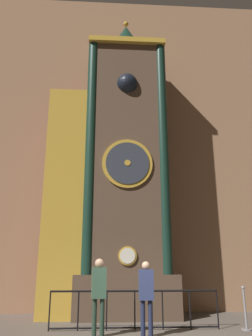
{
  "coord_description": "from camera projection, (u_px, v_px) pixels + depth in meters",
  "views": [
    {
      "loc": [
        -0.91,
        -7.07,
        1.65
      ],
      "look_at": [
        -0.22,
        3.95,
        4.85
      ],
      "focal_mm": 35.0,
      "sensor_mm": 36.0,
      "label": 1
    }
  ],
  "objects": [
    {
      "name": "cathedral_back_wall",
      "position": [
        127.0,
        138.0,
        13.14
      ],
      "size": [
        24.0,
        0.32,
        12.92
      ],
      "color": "#936B4C",
      "rests_on": "ground_plane"
    },
    {
      "name": "clock_tower",
      "position": [
        113.0,
        173.0,
        11.38
      ],
      "size": [
        4.34,
        1.82,
        10.99
      ],
      "color": "brown",
      "rests_on": "ground_plane"
    },
    {
      "name": "railing_fence",
      "position": [
        135.0,
        307.0,
        8.45
      ],
      "size": [
        4.38,
        0.05,
        0.96
      ],
      "color": "black",
      "rests_on": "ground_plane"
    },
    {
      "name": "visitor_near",
      "position": [
        99.0,
        289.0,
        7.81
      ],
      "size": [
        0.36,
        0.26,
        1.74
      ],
      "rotation": [
        0.0,
        0.0,
        0.11
      ],
      "color": "#213427",
      "rests_on": "ground_plane"
    },
    {
      "name": "visitor_far",
      "position": [
        146.0,
        291.0,
        7.76
      ],
      "size": [
        0.34,
        0.22,
        1.68
      ],
      "rotation": [
        0.0,
        0.0,
        -0.0
      ],
      "color": "#1B213A",
      "rests_on": "ground_plane"
    },
    {
      "name": "stanchion_post",
      "position": [
        246.0,
        315.0,
        8.4
      ],
      "size": [
        0.28,
        0.28,
        1.06
      ],
      "color": "gray",
      "rests_on": "ground_plane"
    }
  ]
}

